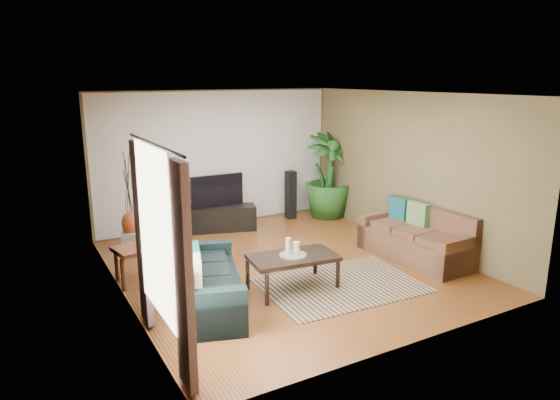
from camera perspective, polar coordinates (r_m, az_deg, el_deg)
floor at (r=8.03m, az=0.70°, el=-7.59°), size 5.50×5.50×0.00m
ceiling at (r=7.48m, az=0.76°, el=12.04°), size 5.50×5.50×0.00m
wall_back at (r=10.08m, az=-7.10°, el=4.70°), size 5.00×0.00×5.00m
wall_front at (r=5.51m, az=15.15°, el=-3.42°), size 5.00×0.00×5.00m
wall_left at (r=6.79m, az=-17.90°, el=-0.37°), size 0.00×5.50×5.50m
wall_right at (r=9.13m, az=14.50°, el=3.40°), size 0.00×5.50×5.50m
backwall_panel at (r=10.07m, az=-7.08°, el=4.70°), size 4.90×0.00×4.90m
window_pane at (r=5.27m, az=-14.19°, el=-3.58°), size 0.00×1.80×1.80m
curtain_near at (r=4.69m, az=-10.96°, el=-8.88°), size 0.08×0.35×2.20m
curtain_far at (r=6.05m, az=-15.48°, el=-3.87°), size 0.08×0.35×2.20m
curtain_rod at (r=5.09m, az=-14.25°, el=6.21°), size 0.03×1.90×0.03m
sofa_left at (r=6.63m, az=-8.27°, el=-8.57°), size 1.33×2.03×0.85m
sofa_right at (r=8.52m, az=15.26°, el=-3.79°), size 0.96×1.94×0.85m
area_rug at (r=7.40m, az=6.98°, el=-9.61°), size 2.32×1.71×0.01m
coffee_table at (r=7.15m, az=1.48°, el=-8.24°), size 1.29×0.81×0.50m
candle_tray at (r=7.05m, az=1.49°, el=-6.29°), size 0.38×0.38×0.02m
candle_tall at (r=7.01m, az=0.95°, el=-5.30°), size 0.08×0.08×0.24m
candle_mid at (r=7.01m, az=1.95°, el=-5.54°), size 0.08×0.08×0.19m
candle_short at (r=7.11m, az=1.74°, el=-5.40°), size 0.08×0.08×0.16m
tv_stand at (r=9.85m, az=-7.06°, el=-2.12°), size 1.52×0.84×0.48m
television at (r=9.73m, az=-7.21°, el=1.07°), size 1.07×0.06×0.63m
speaker_left at (r=9.57m, az=-11.11°, el=-1.53°), size 0.19×0.20×0.88m
speaker_right at (r=10.57m, az=1.23°, el=0.59°), size 0.18×0.21×1.02m
potted_plant at (r=10.67m, az=5.53°, el=2.79°), size 1.05×1.05×1.79m
plant_pot at (r=10.85m, az=5.43°, el=-1.20°), size 0.33×0.33×0.26m
pedestal at (r=9.10m, az=-16.58°, el=-4.48°), size 0.41×0.41×0.33m
vase at (r=9.01m, az=-16.71°, el=-2.58°), size 0.30×0.30×0.42m
side_table at (r=7.65m, az=-16.27°, el=-7.14°), size 0.61×0.61×0.54m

